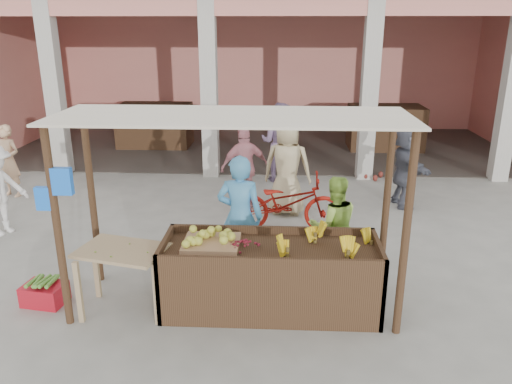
# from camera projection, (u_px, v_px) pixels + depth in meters

# --- Properties ---
(ground) EXTENTS (60.00, 60.00, 0.00)m
(ground) POSITION_uv_depth(u_px,v_px,m) (230.00, 306.00, 6.22)
(ground) COLOR slate
(ground) RESTS_ON ground
(market_building) EXTENTS (14.40, 6.40, 4.20)m
(market_building) POSITION_uv_depth(u_px,v_px,m) (263.00, 48.00, 13.80)
(market_building) COLOR #DF8575
(market_building) RESTS_ON ground
(fruit_stall) EXTENTS (2.60, 0.95, 0.80)m
(fruit_stall) POSITION_uv_depth(u_px,v_px,m) (270.00, 279.00, 6.07)
(fruit_stall) COLOR #452E1B
(fruit_stall) RESTS_ON ground
(stall_awning) EXTENTS (4.09, 1.35, 2.39)m
(stall_awning) POSITION_uv_depth(u_px,v_px,m) (226.00, 151.00, 5.65)
(stall_awning) COLOR #452E1B
(stall_awning) RESTS_ON ground
(banana_heap) EXTENTS (1.17, 0.64, 0.21)m
(banana_heap) POSITION_uv_depth(u_px,v_px,m) (328.00, 242.00, 5.87)
(banana_heap) COLOR yellow
(banana_heap) RESTS_ON fruit_stall
(melon_tray) EXTENTS (0.67, 0.58, 0.19)m
(melon_tray) POSITION_uv_depth(u_px,v_px,m) (211.00, 239.00, 6.00)
(melon_tray) COLOR tan
(melon_tray) RESTS_ON fruit_stall
(berry_heap) EXTENTS (0.44, 0.36, 0.14)m
(berry_heap) POSITION_uv_depth(u_px,v_px,m) (245.00, 244.00, 5.90)
(berry_heap) COLOR maroon
(berry_heap) RESTS_ON fruit_stall
(side_table) EXTENTS (1.14, 0.89, 0.82)m
(side_table) POSITION_uv_depth(u_px,v_px,m) (123.00, 260.00, 5.94)
(side_table) COLOR tan
(side_table) RESTS_ON ground
(papaya_pile) EXTENTS (0.78, 0.44, 0.22)m
(papaya_pile) POSITION_uv_depth(u_px,v_px,m) (121.00, 240.00, 5.86)
(papaya_pile) COLOR #4B862C
(papaya_pile) RESTS_ON side_table
(red_crate) EXTENTS (0.55, 0.43, 0.26)m
(red_crate) POSITION_uv_depth(u_px,v_px,m) (45.00, 294.00, 6.25)
(red_crate) COLOR #AD121F
(red_crate) RESTS_ON ground
(plantain_bundle) EXTENTS (0.41, 0.29, 0.08)m
(plantain_bundle) POSITION_uv_depth(u_px,v_px,m) (43.00, 282.00, 6.20)
(plantain_bundle) COLOR #548A32
(plantain_bundle) RESTS_ON red_crate
(produce_sacks) EXTENTS (0.95, 0.71, 0.58)m
(produce_sacks) POSITION_uv_depth(u_px,v_px,m) (379.00, 167.00, 11.18)
(produce_sacks) COLOR maroon
(produce_sacks) RESTS_ON ground
(vendor_blue) EXTENTS (0.73, 0.56, 1.83)m
(vendor_blue) POSITION_uv_depth(u_px,v_px,m) (240.00, 213.00, 6.76)
(vendor_blue) COLOR #4999CE
(vendor_blue) RESTS_ON ground
(vendor_green) EXTENTS (0.78, 0.53, 1.50)m
(vendor_green) POSITION_uv_depth(u_px,v_px,m) (334.00, 224.00, 6.82)
(vendor_green) COLOR #A2CF4C
(vendor_green) RESTS_ON ground
(motorcycle) EXTENTS (0.71, 1.98, 1.03)m
(motorcycle) POSITION_uv_depth(u_px,v_px,m) (286.00, 202.00, 8.35)
(motorcycle) COLOR maroon
(motorcycle) RESTS_ON ground
(shopper_b) EXTENTS (1.10, 0.82, 1.68)m
(shopper_b) POSITION_uv_depth(u_px,v_px,m) (245.00, 165.00, 9.34)
(shopper_b) COLOR #C97C85
(shopper_b) RESTS_ON ground
(shopper_c) EXTENTS (1.04, 0.77, 1.97)m
(shopper_c) POSITION_uv_depth(u_px,v_px,m) (287.00, 162.00, 8.98)
(shopper_c) COLOR tan
(shopper_c) RESTS_ON ground
(shopper_d) EXTENTS (0.78, 1.60, 1.67)m
(shopper_d) POSITION_uv_depth(u_px,v_px,m) (405.00, 164.00, 9.41)
(shopper_d) COLOR #4C4E5A
(shopper_d) RESTS_ON ground
(shopper_e) EXTENTS (0.66, 0.56, 1.52)m
(shopper_e) POSITION_uv_depth(u_px,v_px,m) (8.00, 160.00, 10.00)
(shopper_e) COLOR #DEAA80
(shopper_e) RESTS_ON ground
(shopper_f) EXTENTS (1.05, 0.79, 1.91)m
(shopper_f) POSITION_uv_depth(u_px,v_px,m) (279.00, 139.00, 10.93)
(shopper_f) COLOR slate
(shopper_f) RESTS_ON ground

